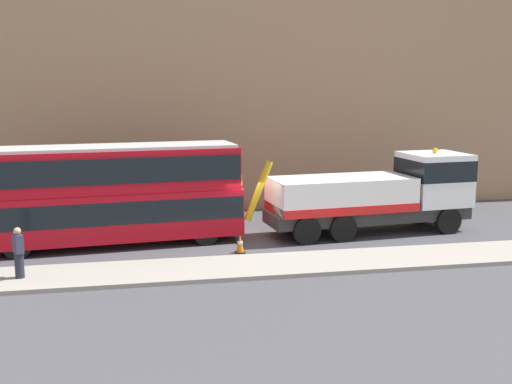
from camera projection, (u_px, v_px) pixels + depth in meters
name	position (u px, v px, depth m)	size (l,w,h in m)	color
ground_plane	(254.00, 239.00, 27.02)	(120.00, 120.00, 0.00)	#424247
near_kerb	(277.00, 265.00, 22.95)	(60.00, 2.80, 0.15)	gray
building_facade	(228.00, 51.00, 32.40)	(60.00, 1.50, 16.00)	#9E7A5B
recovery_tow_truck	(379.00, 193.00, 27.97)	(10.23, 3.47, 3.67)	#2D2D2D
double_decker_bus	(104.00, 191.00, 25.60)	(11.19, 3.57, 4.06)	#B70C19
pedestrian_onlooker	(19.00, 253.00, 21.09)	(0.41, 0.47, 1.71)	#232333
traffic_cone_near_bus	(240.00, 244.00, 24.85)	(0.36, 0.36, 0.72)	orange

